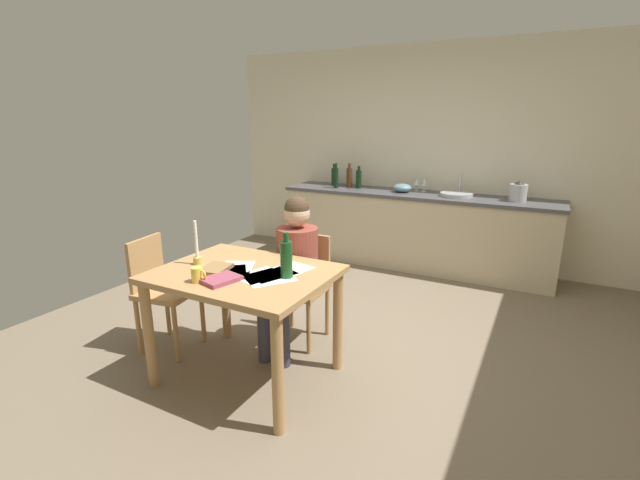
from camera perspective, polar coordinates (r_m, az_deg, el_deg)
ground_plane at (r=3.62m, az=1.26°, el=-13.81°), size 5.20×5.20×0.04m
wall_back at (r=5.62m, az=13.55°, el=10.55°), size 5.20×0.12×2.60m
kitchen_counter at (r=5.41m, az=12.01°, el=1.33°), size 3.22×0.64×0.90m
dining_table at (r=2.98m, az=-9.81°, el=-6.26°), size 1.14×0.89×0.78m
chair_at_table at (r=3.55m, az=-2.25°, el=-5.58°), size 0.42×0.42×0.85m
person_seated at (r=3.36m, az=-3.49°, el=-3.15°), size 0.33×0.60×1.19m
chair_side_empty at (r=3.60m, az=-19.95°, el=-5.86°), size 0.46×0.46×0.88m
coffee_mug at (r=2.79m, az=-15.68°, el=-4.38°), size 0.11×0.07×0.09m
candlestick at (r=3.12m, az=-15.75°, el=-1.51°), size 0.06×0.06×0.31m
book_magazine at (r=2.97m, az=-13.48°, el=-3.67°), size 0.20×0.25×0.03m
book_cookery at (r=2.78m, az=-12.80°, el=-5.02°), size 0.22×0.26×0.03m
paper_letter at (r=2.85m, az=-6.32°, el=-4.46°), size 0.30×0.35×0.00m
paper_bill at (r=2.84m, az=-7.91°, el=-4.58°), size 0.28×0.34×0.00m
paper_envelope at (r=2.77m, az=-6.46°, el=-5.06°), size 0.34×0.36×0.00m
paper_receipt at (r=2.92m, az=-11.65°, el=-4.18°), size 0.35×0.36×0.00m
paper_notice at (r=2.92m, az=-3.98°, el=-3.91°), size 0.26×0.33×0.00m
paper_flyer at (r=3.00m, az=-10.84°, el=-3.60°), size 0.32×0.36×0.00m
wine_bottle_on_table at (r=2.75m, az=-4.43°, el=-2.45°), size 0.08×0.08×0.29m
sink_unit at (r=5.22m, az=17.37°, el=5.72°), size 0.36×0.36×0.24m
bottle_oil at (r=5.78m, az=1.83°, el=8.30°), size 0.07×0.07×0.28m
bottle_vinegar at (r=5.57m, az=2.11°, el=8.17°), size 0.06×0.06×0.31m
bottle_wine_red at (r=5.67m, az=3.85°, el=8.21°), size 0.08×0.08×0.30m
bottle_sauce at (r=5.57m, az=5.07°, el=7.95°), size 0.07×0.07×0.28m
mixing_bowl at (r=5.36m, az=10.67°, el=6.70°), size 0.22×0.22×0.10m
stovetop_kettle at (r=5.12m, az=24.43°, el=5.72°), size 0.18×0.18×0.22m
wine_glass_near_sink at (r=5.43m, az=13.44°, el=7.29°), size 0.07×0.07×0.15m
wine_glass_by_kettle at (r=5.45m, az=12.50°, el=7.38°), size 0.07×0.07×0.15m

